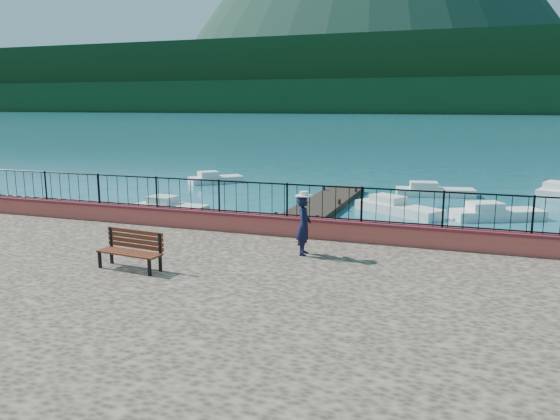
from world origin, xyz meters
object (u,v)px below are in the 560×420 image
Objects in this scene: park_bench at (131,258)px; boat_3 at (216,177)px; boat_4 at (435,189)px; boat_2 at (498,210)px; person at (304,226)px; boat_5 at (558,187)px; boat_0 at (172,205)px; boat_1 at (398,205)px.

park_bench is 0.50× the size of boat_3.
boat_4 is at bearing 80.83° from park_bench.
boat_3 is at bearing 134.33° from boat_2.
boat_5 is (8.75, 20.99, -1.57)m from person.
person is 22.80m from boat_5.
person is 22.01m from boat_3.
boat_2 is 0.94× the size of boat_4.
park_bench is at bearing -57.54° from boat_0.
park_bench is at bearing 118.32° from person.
boat_0 is 14.56m from boat_4.
boat_0 and boat_1 have the same top height.
boat_0 is (-5.65, 11.49, -1.08)m from park_bench.
boat_4 is (-3.02, 5.56, 0.00)m from boat_2.
boat_4 is (5.68, 20.63, -1.08)m from park_bench.
boat_2 is (5.23, 12.50, -1.57)m from person.
boat_2 is 1.17× the size of boat_3.
person is 0.45× the size of boat_3.
boat_2 is at bearing 178.38° from boat_5.
boat_5 is (7.83, 8.68, 0.00)m from boat_1.
park_bench reaches higher than boat_2.
park_bench is at bearing -73.88° from boat_1.
boat_2 is (4.31, 0.19, 0.00)m from boat_1.
park_bench is 0.39× the size of boat_1.
person is 18.27m from boat_4.
park_bench reaches higher than boat_1.
person is at bearing 42.62° from park_bench.
person is 0.35× the size of boat_1.
park_bench reaches higher than boat_4.
boat_1 is at bearing 24.92° from boat_0.
boat_1 is at bearing -12.32° from person.
person reaches higher than boat_3.
boat_3 is 13.77m from boat_4.
boat_5 is at bearing 41.99° from boat_2.
boat_0 is 0.81× the size of boat_4.
park_bench is 26.55m from boat_5.
park_bench is 0.42× the size of boat_2.
park_bench is 0.49× the size of boat_0.
boat_3 is (-16.78, 6.16, 0.00)m from boat_2.
person is 0.39× the size of boat_2.
park_bench is 0.41× the size of boat_5.
person is 0.36× the size of boat_4.
park_bench is at bearing -116.26° from boat_4.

